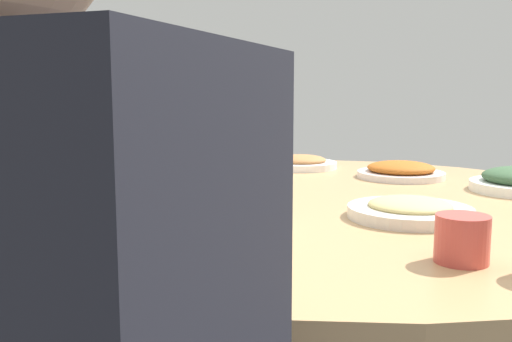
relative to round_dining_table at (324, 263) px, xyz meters
The scene contains 9 objects.
round_dining_table is the anchor object (origin of this frame).
rice_bowl 0.44m from the round_dining_table, 19.72° to the right, with size 0.29×0.29×0.11m.
soup_bowl 0.45m from the round_dining_table, 67.53° to the left, with size 0.30×0.28×0.06m.
dish_noodles 0.28m from the round_dining_table, 143.57° to the left, with size 0.22×0.22×0.04m.
dish_stirfry 0.40m from the round_dining_table, 108.63° to the right, with size 0.22×0.22×0.04m.
dish_tofu_braise 0.49m from the round_dining_table, 67.25° to the right, with size 0.21×0.21×0.04m.
green_bottle 0.62m from the round_dining_table, 17.86° to the left, with size 0.08×0.08×0.26m.
tea_cup_far 0.51m from the round_dining_table, 125.96° to the left, with size 0.07×0.07×0.06m, color #CC4A41.
tea_cup_side 0.62m from the round_dining_table, 84.03° to the left, with size 0.07×0.07×0.07m, color white.
Camera 1 is at (-0.29, 1.17, 1.00)m, focal length 40.18 mm.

